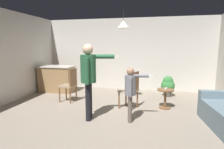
% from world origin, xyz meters
% --- Properties ---
extents(ground, '(7.68, 7.68, 0.00)m').
position_xyz_m(ground, '(0.00, 0.00, 0.00)').
color(ground, gray).
extents(wall_back, '(6.40, 0.10, 2.70)m').
position_xyz_m(wall_back, '(0.00, 3.20, 1.35)').
color(wall_back, beige).
rests_on(wall_back, ground).
extents(kitchen_counter, '(1.26, 0.66, 0.95)m').
position_xyz_m(kitchen_counter, '(-2.45, 2.15, 0.48)').
color(kitchen_counter, '#99754C').
rests_on(kitchen_counter, ground).
extents(side_table_by_couch, '(0.44, 0.44, 0.52)m').
position_xyz_m(side_table_by_couch, '(1.32, 1.08, 0.33)').
color(side_table_by_couch, brown).
rests_on(side_table_by_couch, ground).
extents(person_adult, '(0.79, 0.60, 1.70)m').
position_xyz_m(person_adult, '(-0.41, -0.08, 1.06)').
color(person_adult, black).
rests_on(person_adult, ground).
extents(person_child, '(0.60, 0.41, 1.20)m').
position_xyz_m(person_child, '(0.51, -0.01, 0.75)').
color(person_child, '#60564C').
rests_on(person_child, ground).
extents(dining_chair_by_counter, '(0.55, 0.55, 1.00)m').
position_xyz_m(dining_chair_by_counter, '(0.42, 0.86, 0.55)').
color(dining_chair_by_counter, brown).
rests_on(dining_chair_by_counter, ground).
extents(dining_chair_near_wall, '(0.46, 0.46, 1.00)m').
position_xyz_m(dining_chair_near_wall, '(-1.44, 1.11, 0.55)').
color(dining_chair_near_wall, brown).
rests_on(dining_chair_near_wall, ground).
extents(potted_plant_corner, '(0.45, 0.45, 0.68)m').
position_xyz_m(potted_plant_corner, '(1.47, 2.35, 0.38)').
color(potted_plant_corner, '#4C4742').
rests_on(potted_plant_corner, ground).
extents(spare_remote_on_table, '(0.08, 0.13, 0.04)m').
position_xyz_m(spare_remote_on_table, '(1.33, 1.10, 0.54)').
color(spare_remote_on_table, white).
rests_on(spare_remote_on_table, side_table_by_couch).
extents(ceiling_light_pendant, '(0.32, 0.32, 0.55)m').
position_xyz_m(ceiling_light_pendant, '(0.14, 1.22, 2.25)').
color(ceiling_light_pendant, silver).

